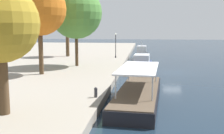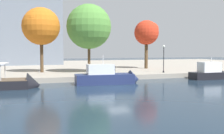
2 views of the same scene
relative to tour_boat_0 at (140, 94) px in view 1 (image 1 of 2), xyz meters
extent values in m
plane|color=#192838|center=(14.62, -4.25, -0.39)|extent=(220.00, 220.00, 0.00)
cube|color=black|center=(-1.08, 0.09, -0.13)|extent=(12.55, 4.20, 1.38)
cone|color=black|center=(5.56, -0.45, -0.13)|extent=(1.63, 3.00, 2.90)
cube|color=brown|center=(-1.08, 0.09, 0.60)|extent=(12.29, 4.02, 0.08)
cylinder|color=#B2B2B7|center=(2.40, 1.10, 1.50)|extent=(0.10, 0.10, 1.73)
cylinder|color=#B2B2B7|center=(2.19, -1.47, 1.50)|extent=(0.10, 0.10, 1.73)
cylinder|color=#B2B2B7|center=(-4.36, 1.64, 1.50)|extent=(0.10, 0.10, 1.73)
cylinder|color=#B2B2B7|center=(-4.57, -0.93, 1.50)|extent=(0.10, 0.10, 1.73)
cube|color=silver|center=(-1.08, 0.09, 2.43)|extent=(7.86, 3.57, 0.12)
cube|color=navy|center=(14.17, -0.05, 0.09)|extent=(7.50, 2.94, 1.58)
cone|color=navy|center=(18.25, -0.30, 0.09)|extent=(1.34, 2.44, 2.37)
cube|color=silver|center=(13.62, -0.02, 1.50)|extent=(3.43, 2.20, 1.24)
cube|color=black|center=(14.91, -0.10, 1.56)|extent=(1.00, 1.92, 0.75)
cylinder|color=silver|center=(13.99, -0.04, 2.74)|extent=(0.08, 0.08, 1.25)
cube|color=black|center=(31.11, 0.13, -0.02)|extent=(6.82, 2.33, 1.36)
cone|color=black|center=(34.89, 0.07, -0.02)|extent=(1.24, 2.12, 2.10)
cube|color=white|center=(30.60, 0.14, 1.41)|extent=(3.08, 1.82, 1.52)
cube|color=black|center=(31.78, 0.12, 1.49)|extent=(0.84, 1.67, 0.91)
cylinder|color=silver|center=(30.94, 0.14, 2.62)|extent=(0.08, 0.08, 0.89)
cylinder|color=#2D2D33|center=(-2.88, 3.34, 0.62)|extent=(0.25, 0.25, 0.59)
sphere|color=#2D2D33|center=(-2.88, 3.34, 0.99)|extent=(0.27, 0.27, 0.27)
cylinder|color=black|center=(25.55, 4.77, 2.36)|extent=(0.12, 0.12, 4.06)
sphere|color=white|center=(25.55, 4.77, 4.55)|extent=(0.35, 0.35, 0.35)
cylinder|color=black|center=(25.55, 4.77, 0.48)|extent=(0.26, 0.26, 0.30)
cylinder|color=#4C3823|center=(-7.62, 8.27, 2.23)|extent=(0.68, 0.68, 3.81)
sphere|color=olive|center=(-8.08, 7.90, 6.01)|extent=(2.95, 2.95, 2.95)
cylinder|color=#4C3823|center=(27.06, 14.07, 2.98)|extent=(0.66, 0.66, 5.30)
sphere|color=#B22D19|center=(27.06, 14.07, 7.44)|extent=(4.84, 4.84, 4.84)
sphere|color=#B22D19|center=(26.12, 13.99, 8.39)|extent=(2.23, 2.23, 2.23)
sphere|color=#B22D19|center=(28.17, 14.06, 8.09)|extent=(2.82, 2.82, 2.82)
cylinder|color=#4C3823|center=(14.29, 9.12, 2.68)|extent=(0.44, 0.44, 4.70)
sphere|color=#4C8438|center=(14.29, 9.12, 7.74)|extent=(7.24, 7.24, 7.24)
sphere|color=#4C8438|center=(14.60, 9.61, 7.31)|extent=(4.62, 4.62, 4.62)
sphere|color=#4C8438|center=(13.07, 9.17, 7.26)|extent=(3.50, 3.50, 3.50)
cylinder|color=#4C3823|center=(6.96, 11.49, 2.92)|extent=(0.52, 0.52, 5.19)
sphere|color=#BC6019|center=(6.96, 11.49, 7.79)|extent=(6.06, 6.06, 6.06)
sphere|color=#BC6019|center=(8.28, 11.67, 8.44)|extent=(2.82, 2.82, 2.82)
sphere|color=#BC6019|center=(6.24, 10.39, 8.49)|extent=(3.16, 3.16, 3.16)
camera|label=1|loc=(-23.15, -0.32, 5.64)|focal=43.74mm
camera|label=2|loc=(5.36, -29.65, 3.82)|focal=38.98mm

